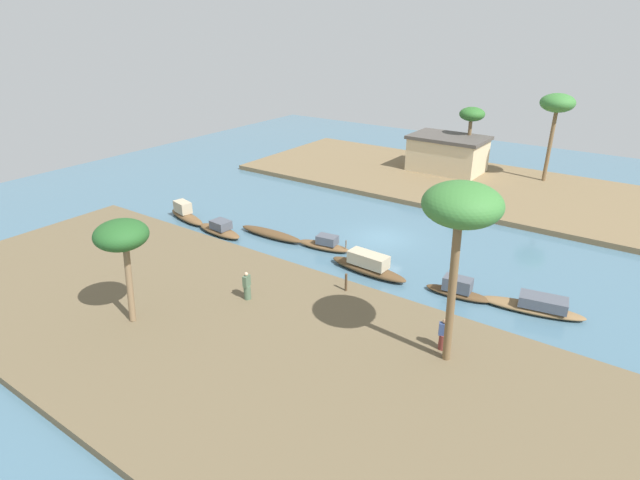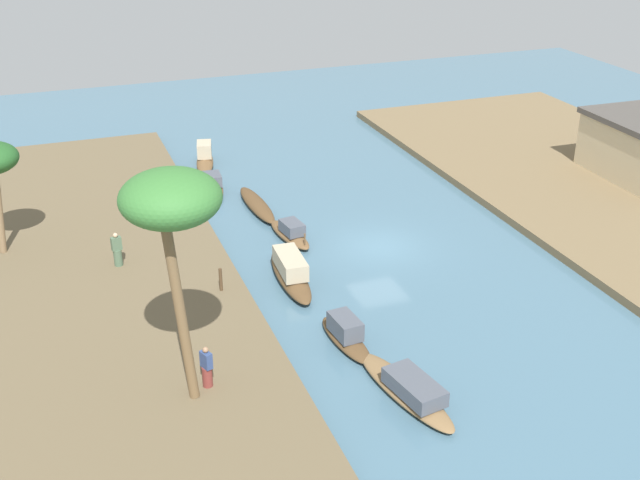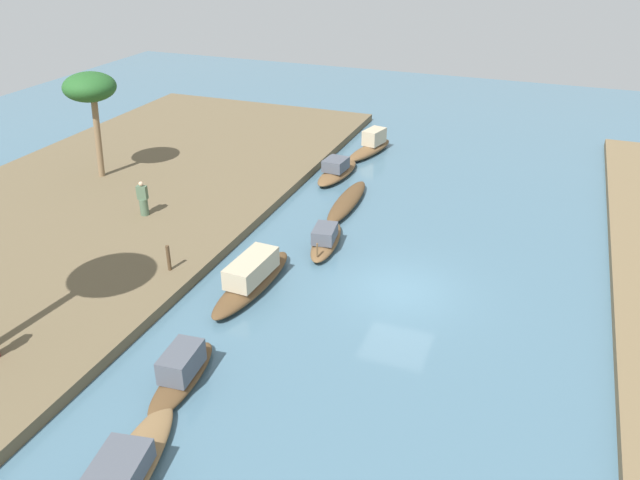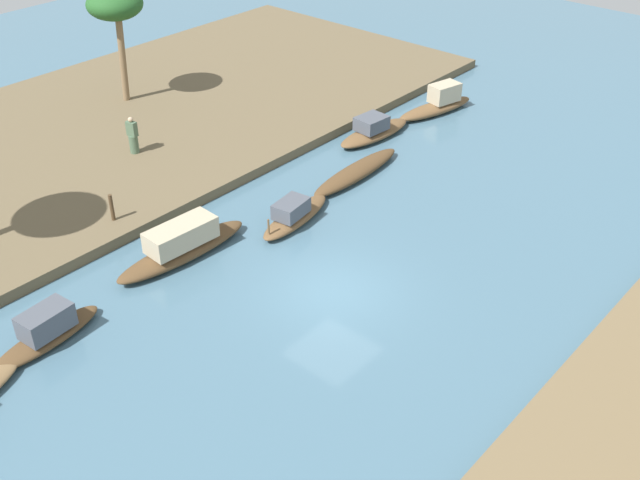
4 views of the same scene
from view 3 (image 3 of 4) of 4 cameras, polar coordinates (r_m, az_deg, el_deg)
river_water at (r=23.60m, az=7.18°, el=-4.51°), size 70.65×70.65×0.00m
riverbank_left at (r=30.15m, az=-21.57°, el=1.50°), size 40.62×15.57×0.41m
sampan_upstream_small at (r=16.79m, az=-17.53°, el=-19.80°), size 5.39×2.09×0.96m
sampan_with_tall_canopy at (r=23.35m, az=-6.12°, el=-3.37°), size 5.25×1.46×1.29m
sampan_midstream at (r=26.22m, az=0.52°, el=0.08°), size 3.80×1.50×1.00m
sampan_open_hull at (r=36.92m, az=4.59°, el=8.41°), size 4.47×1.95×1.35m
sampan_near_left_bank at (r=19.37m, az=-12.30°, el=-11.44°), size 3.70×1.30×1.12m
sampan_foreground at (r=33.35m, az=1.53°, el=6.23°), size 4.13×1.54×1.08m
sampan_with_red_awning at (r=30.00m, az=2.45°, el=3.47°), size 5.22×1.11×0.50m
person_by_mooring at (r=29.02m, az=-15.57°, el=3.43°), size 0.43×0.47×1.58m
mooring_post at (r=24.30m, az=-13.43°, el=-1.57°), size 0.14×0.14×1.02m
palm_tree_left_near at (r=33.08m, az=-19.94°, el=12.61°), size 2.51×2.51×5.25m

